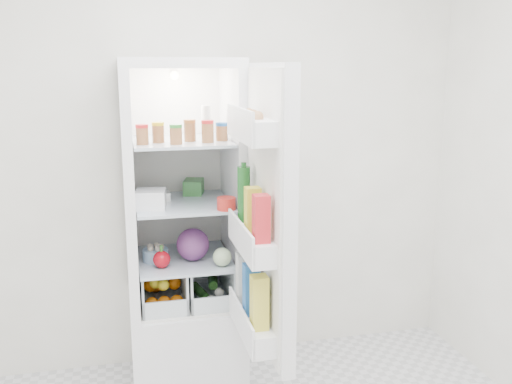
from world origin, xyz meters
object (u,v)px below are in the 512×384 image
object	(u,v)px
refrigerator	(183,268)
fridge_door	(265,220)
mushroom_bowl	(156,255)
red_cabbage	(193,244)

from	to	relation	value
refrigerator	fridge_door	xyz separation A→B (m)	(0.30, -0.64, 0.43)
fridge_door	mushroom_bowl	bearing A→B (deg)	38.69
refrigerator	mushroom_bowl	world-z (taller)	refrigerator
refrigerator	fridge_door	world-z (taller)	refrigerator
refrigerator	mushroom_bowl	distance (m)	0.20
refrigerator	mushroom_bowl	size ratio (longest dim) A/B	13.32
red_cabbage	fridge_door	distance (m)	0.64
refrigerator	red_cabbage	distance (m)	0.21
red_cabbage	mushroom_bowl	world-z (taller)	red_cabbage
mushroom_bowl	fridge_door	bearing A→B (deg)	-51.13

